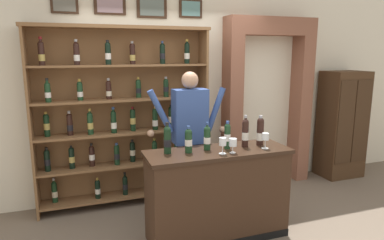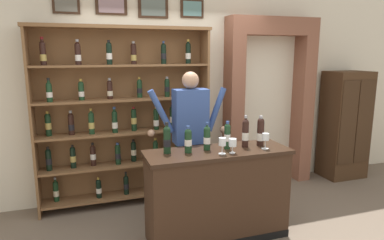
{
  "view_description": "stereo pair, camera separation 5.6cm",
  "coord_description": "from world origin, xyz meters",
  "px_view_note": "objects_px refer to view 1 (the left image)",
  "views": [
    {
      "loc": [
        -1.21,
        -3.1,
        1.96
      ],
      "look_at": [
        -0.04,
        0.22,
        1.26
      ],
      "focal_mm": 31.99,
      "sensor_mm": 36.0,
      "label": 1
    },
    {
      "loc": [
        -1.16,
        -3.12,
        1.96
      ],
      "look_at": [
        -0.04,
        0.22,
        1.26
      ],
      "focal_mm": 31.99,
      "sensor_mm": 36.0,
      "label": 2
    }
  ],
  "objects_px": {
    "tasting_bottle_prosecco": "(167,139)",
    "wine_glass_spare": "(223,142)",
    "tasting_bottle_grappa": "(189,140)",
    "tasting_bottle_riserva": "(245,132)",
    "wine_glass_right": "(265,138)",
    "side_cabinet": "(342,124)",
    "wine_glass_left": "(233,143)",
    "tasting_bottle_bianco": "(227,135)",
    "shopkeeper": "(190,129)",
    "wine_shelf": "(123,113)",
    "tasting_bottle_brunello": "(207,137)",
    "tasting_bottle_chianti": "(260,131)",
    "tasting_counter": "(217,194)"
  },
  "relations": [
    {
      "from": "tasting_bottle_prosecco",
      "to": "wine_glass_spare",
      "type": "height_order",
      "value": "tasting_bottle_prosecco"
    },
    {
      "from": "tasting_bottle_grappa",
      "to": "tasting_bottle_riserva",
      "type": "relative_size",
      "value": 0.8
    },
    {
      "from": "wine_glass_right",
      "to": "tasting_bottle_riserva",
      "type": "bearing_deg",
      "value": 139.94
    },
    {
      "from": "tasting_bottle_prosecco",
      "to": "tasting_bottle_riserva",
      "type": "distance_m",
      "value": 0.85
    },
    {
      "from": "side_cabinet",
      "to": "wine_glass_left",
      "type": "distance_m",
      "value": 2.8
    },
    {
      "from": "side_cabinet",
      "to": "tasting_bottle_bianco",
      "type": "bearing_deg",
      "value": -156.93
    },
    {
      "from": "tasting_bottle_grappa",
      "to": "tasting_bottle_bianco",
      "type": "relative_size",
      "value": 0.93
    },
    {
      "from": "shopkeeper",
      "to": "tasting_bottle_prosecco",
      "type": "relative_size",
      "value": 5.54
    },
    {
      "from": "side_cabinet",
      "to": "shopkeeper",
      "type": "bearing_deg",
      "value": -169.22
    },
    {
      "from": "wine_glass_spare",
      "to": "wine_glass_left",
      "type": "bearing_deg",
      "value": -1.43
    },
    {
      "from": "tasting_bottle_bianco",
      "to": "wine_shelf",
      "type": "bearing_deg",
      "value": 127.27
    },
    {
      "from": "wine_shelf",
      "to": "tasting_bottle_brunello",
      "type": "distance_m",
      "value": 1.34
    },
    {
      "from": "tasting_bottle_prosecco",
      "to": "tasting_bottle_bianco",
      "type": "distance_m",
      "value": 0.63
    },
    {
      "from": "wine_shelf",
      "to": "tasting_bottle_brunello",
      "type": "height_order",
      "value": "wine_shelf"
    },
    {
      "from": "shopkeeper",
      "to": "wine_glass_right",
      "type": "relative_size",
      "value": 10.48
    },
    {
      "from": "wine_glass_left",
      "to": "tasting_bottle_chianti",
      "type": "bearing_deg",
      "value": 23.36
    },
    {
      "from": "side_cabinet",
      "to": "wine_glass_right",
      "type": "xyz_separation_m",
      "value": [
        -2.12,
        -1.19,
        0.25
      ]
    },
    {
      "from": "shopkeeper",
      "to": "wine_glass_spare",
      "type": "height_order",
      "value": "shopkeeper"
    },
    {
      "from": "side_cabinet",
      "to": "tasting_bottle_riserva",
      "type": "xyz_separation_m",
      "value": [
        -2.29,
        -1.06,
        0.28
      ]
    },
    {
      "from": "wine_shelf",
      "to": "tasting_bottle_grappa",
      "type": "relative_size",
      "value": 8.3
    },
    {
      "from": "tasting_bottle_chianti",
      "to": "tasting_bottle_grappa",
      "type": "bearing_deg",
      "value": -178.69
    },
    {
      "from": "side_cabinet",
      "to": "wine_glass_right",
      "type": "height_order",
      "value": "side_cabinet"
    },
    {
      "from": "tasting_bottle_prosecco",
      "to": "tasting_bottle_brunello",
      "type": "bearing_deg",
      "value": -2.35
    },
    {
      "from": "tasting_bottle_grappa",
      "to": "wine_shelf",
      "type": "bearing_deg",
      "value": 111.82
    },
    {
      "from": "tasting_counter",
      "to": "tasting_bottle_chianti",
      "type": "height_order",
      "value": "tasting_bottle_chianti"
    },
    {
      "from": "tasting_bottle_chianti",
      "to": "tasting_bottle_brunello",
      "type": "bearing_deg",
      "value": 178.8
    },
    {
      "from": "wine_shelf",
      "to": "tasting_bottle_prosecco",
      "type": "bearing_deg",
      "value": -76.69
    },
    {
      "from": "tasting_counter",
      "to": "tasting_bottle_prosecco",
      "type": "relative_size",
      "value": 4.8
    },
    {
      "from": "tasting_bottle_riserva",
      "to": "wine_glass_spare",
      "type": "distance_m",
      "value": 0.38
    },
    {
      "from": "tasting_bottle_bianco",
      "to": "wine_glass_spare",
      "type": "height_order",
      "value": "tasting_bottle_bianco"
    },
    {
      "from": "tasting_bottle_grappa",
      "to": "wine_glass_right",
      "type": "relative_size",
      "value": 1.64
    },
    {
      "from": "shopkeeper",
      "to": "tasting_bottle_prosecco",
      "type": "xyz_separation_m",
      "value": [
        -0.41,
        -0.5,
        0.03
      ]
    },
    {
      "from": "tasting_bottle_brunello",
      "to": "tasting_bottle_riserva",
      "type": "bearing_deg",
      "value": -3.13
    },
    {
      "from": "tasting_bottle_brunello",
      "to": "shopkeeper",
      "type": "bearing_deg",
      "value": 91.14
    },
    {
      "from": "wine_glass_right",
      "to": "tasting_bottle_brunello",
      "type": "bearing_deg",
      "value": 164.76
    },
    {
      "from": "tasting_bottle_chianti",
      "to": "wine_glass_right",
      "type": "height_order",
      "value": "tasting_bottle_chianti"
    },
    {
      "from": "tasting_bottle_grappa",
      "to": "tasting_bottle_brunello",
      "type": "relative_size",
      "value": 0.94
    },
    {
      "from": "shopkeeper",
      "to": "wine_glass_spare",
      "type": "distance_m",
      "value": 0.71
    },
    {
      "from": "tasting_bottle_brunello",
      "to": "wine_glass_spare",
      "type": "distance_m",
      "value": 0.21
    },
    {
      "from": "tasting_counter",
      "to": "wine_shelf",
      "type": "bearing_deg",
      "value": 123.09
    },
    {
      "from": "tasting_counter",
      "to": "tasting_bottle_grappa",
      "type": "height_order",
      "value": "tasting_bottle_grappa"
    },
    {
      "from": "wine_shelf",
      "to": "wine_glass_left",
      "type": "distance_m",
      "value": 1.61
    },
    {
      "from": "tasting_bottle_grappa",
      "to": "tasting_bottle_chianti",
      "type": "height_order",
      "value": "tasting_bottle_chianti"
    },
    {
      "from": "tasting_bottle_prosecco",
      "to": "tasting_bottle_chianti",
      "type": "distance_m",
      "value": 1.03
    },
    {
      "from": "tasting_bottle_bianco",
      "to": "shopkeeper",
      "type": "bearing_deg",
      "value": 112.23
    },
    {
      "from": "side_cabinet",
      "to": "tasting_bottle_prosecco",
      "type": "xyz_separation_m",
      "value": [
        -3.13,
        -1.02,
        0.27
      ]
    },
    {
      "from": "wine_shelf",
      "to": "wine_glass_left",
      "type": "xyz_separation_m",
      "value": [
        0.89,
        -1.34,
        -0.12
      ]
    },
    {
      "from": "tasting_bottle_prosecco",
      "to": "tasting_bottle_bianco",
      "type": "xyz_separation_m",
      "value": [
        0.63,
        -0.05,
        0.0
      ]
    },
    {
      "from": "side_cabinet",
      "to": "tasting_bottle_prosecco",
      "type": "bearing_deg",
      "value": -162.03
    },
    {
      "from": "wine_shelf",
      "to": "tasting_bottle_brunello",
      "type": "relative_size",
      "value": 7.79
    }
  ]
}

